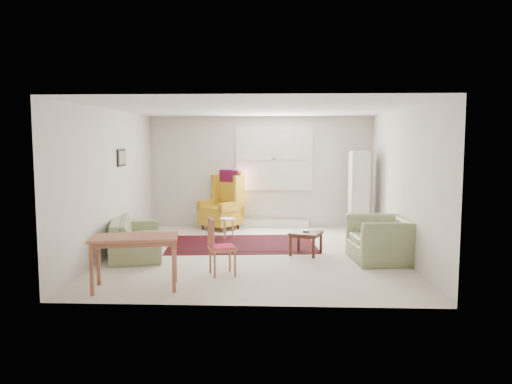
{
  "coord_description": "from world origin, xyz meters",
  "views": [
    {
      "loc": [
        0.39,
        -8.52,
        1.98
      ],
      "look_at": [
        0.0,
        0.3,
        1.05
      ],
      "focal_mm": 35.0,
      "sensor_mm": 36.0,
      "label": 1
    }
  ],
  "objects_px": {
    "wingback_chair": "(220,200)",
    "coffee_table": "(306,243)",
    "desk_chair": "(222,247)",
    "armchair": "(382,235)",
    "sofa": "(136,229)",
    "cabinet": "(359,193)",
    "stool": "(227,228)",
    "desk": "(135,262)"
  },
  "relations": [
    {
      "from": "cabinet",
      "to": "coffee_table",
      "type": "bearing_deg",
      "value": -119.8
    },
    {
      "from": "cabinet",
      "to": "desk",
      "type": "distance_m",
      "value": 5.51
    },
    {
      "from": "desk_chair",
      "to": "desk",
      "type": "bearing_deg",
      "value": 104.04
    },
    {
      "from": "stool",
      "to": "desk_chair",
      "type": "distance_m",
      "value": 2.76
    },
    {
      "from": "desk",
      "to": "desk_chair",
      "type": "height_order",
      "value": "desk_chair"
    },
    {
      "from": "stool",
      "to": "desk",
      "type": "xyz_separation_m",
      "value": [
        -0.87,
        -3.48,
        0.15
      ]
    },
    {
      "from": "sofa",
      "to": "desk_chair",
      "type": "xyz_separation_m",
      "value": [
        1.68,
        -1.39,
        0.0
      ]
    },
    {
      "from": "stool",
      "to": "desk",
      "type": "height_order",
      "value": "desk"
    },
    {
      "from": "stool",
      "to": "cabinet",
      "type": "xyz_separation_m",
      "value": [
        2.73,
        0.66,
        0.66
      ]
    },
    {
      "from": "sofa",
      "to": "cabinet",
      "type": "distance_m",
      "value": 4.68
    },
    {
      "from": "sofa",
      "to": "wingback_chair",
      "type": "xyz_separation_m",
      "value": [
        1.22,
        2.36,
        0.23
      ]
    },
    {
      "from": "coffee_table",
      "to": "cabinet",
      "type": "distance_m",
      "value": 2.48
    },
    {
      "from": "sofa",
      "to": "stool",
      "type": "bearing_deg",
      "value": -62.53
    },
    {
      "from": "coffee_table",
      "to": "desk_chair",
      "type": "relative_size",
      "value": 0.58
    },
    {
      "from": "armchair",
      "to": "wingback_chair",
      "type": "bearing_deg",
      "value": -140.04
    },
    {
      "from": "stool",
      "to": "coffee_table",
      "type": "bearing_deg",
      "value": -42.73
    },
    {
      "from": "armchair",
      "to": "coffee_table",
      "type": "height_order",
      "value": "armchair"
    },
    {
      "from": "sofa",
      "to": "stool",
      "type": "relative_size",
      "value": 5.12
    },
    {
      "from": "wingback_chair",
      "to": "cabinet",
      "type": "relative_size",
      "value": 0.75
    },
    {
      "from": "wingback_chair",
      "to": "coffee_table",
      "type": "height_order",
      "value": "wingback_chair"
    },
    {
      "from": "sofa",
      "to": "armchair",
      "type": "xyz_separation_m",
      "value": [
        4.2,
        -0.42,
        0.01
      ]
    },
    {
      "from": "coffee_table",
      "to": "desk",
      "type": "relative_size",
      "value": 0.44
    },
    {
      "from": "wingback_chair",
      "to": "desk_chair",
      "type": "bearing_deg",
      "value": -45.74
    },
    {
      "from": "coffee_table",
      "to": "desk_chair",
      "type": "bearing_deg",
      "value": -133.66
    },
    {
      "from": "desk",
      "to": "wingback_chair",
      "type": "bearing_deg",
      "value": 82.03
    },
    {
      "from": "coffee_table",
      "to": "desk_chair",
      "type": "xyz_separation_m",
      "value": [
        -1.3,
        -1.36,
        0.22
      ]
    },
    {
      "from": "armchair",
      "to": "stool",
      "type": "bearing_deg",
      "value": -130.2
    },
    {
      "from": "armchair",
      "to": "wingback_chair",
      "type": "height_order",
      "value": "wingback_chair"
    },
    {
      "from": "wingback_chair",
      "to": "desk_chair",
      "type": "distance_m",
      "value": 3.78
    },
    {
      "from": "coffee_table",
      "to": "desk",
      "type": "xyz_separation_m",
      "value": [
        -2.38,
        -2.09,
        0.15
      ]
    },
    {
      "from": "sofa",
      "to": "cabinet",
      "type": "relative_size",
      "value": 1.21
    },
    {
      "from": "wingback_chair",
      "to": "coffee_table",
      "type": "xyz_separation_m",
      "value": [
        1.75,
        -2.38,
        -0.45
      ]
    },
    {
      "from": "armchair",
      "to": "desk_chair",
      "type": "xyz_separation_m",
      "value": [
        -2.52,
        -0.96,
        -0.01
      ]
    },
    {
      "from": "sofa",
      "to": "desk",
      "type": "relative_size",
      "value": 1.87
    },
    {
      "from": "armchair",
      "to": "cabinet",
      "type": "relative_size",
      "value": 0.63
    },
    {
      "from": "sofa",
      "to": "coffee_table",
      "type": "distance_m",
      "value": 2.99
    },
    {
      "from": "armchair",
      "to": "stool",
      "type": "xyz_separation_m",
      "value": [
        -2.73,
        1.78,
        -0.22
      ]
    },
    {
      "from": "sofa",
      "to": "wingback_chair",
      "type": "distance_m",
      "value": 2.67
    },
    {
      "from": "coffee_table",
      "to": "stool",
      "type": "distance_m",
      "value": 2.05
    },
    {
      "from": "stool",
      "to": "cabinet",
      "type": "bearing_deg",
      "value": 13.56
    },
    {
      "from": "coffee_table",
      "to": "armchair",
      "type": "bearing_deg",
      "value": -17.9
    },
    {
      "from": "cabinet",
      "to": "desk_chair",
      "type": "height_order",
      "value": "cabinet"
    }
  ]
}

